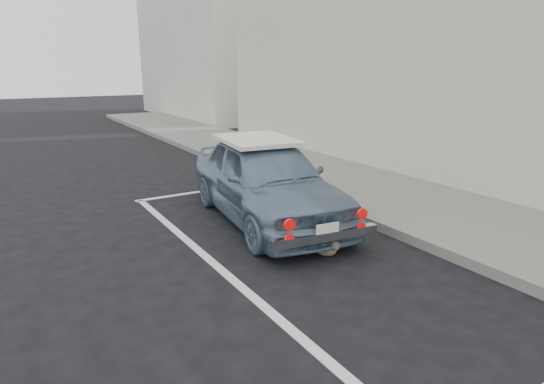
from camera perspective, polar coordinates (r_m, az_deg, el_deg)
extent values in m
plane|color=black|center=(4.46, 22.88, -20.03)|extent=(80.00, 80.00, 0.00)
cube|color=slate|center=(7.85, 25.02, -4.02)|extent=(2.80, 40.00, 0.15)
cube|color=beige|center=(11.24, 27.76, 18.95)|extent=(3.50, 18.00, 7.00)
cube|color=black|center=(9.87, 21.06, 8.09)|extent=(0.10, 16.00, 2.40)
cube|color=beige|center=(23.97, -8.66, 18.96)|extent=(3.50, 10.00, 8.00)
cube|color=silver|center=(9.54, -8.09, 0.19)|extent=(3.00, 0.12, 0.01)
cube|color=silver|center=(5.99, -6.87, -9.26)|extent=(0.12, 7.00, 0.01)
imported|color=slate|center=(7.53, -0.77, 1.55)|extent=(2.13, 4.20, 1.37)
cube|color=silver|center=(7.77, -1.97, 6.61)|extent=(1.32, 1.66, 0.07)
cube|color=silver|center=(5.95, 6.73, -5.50)|extent=(1.54, 0.32, 0.12)
cube|color=white|center=(5.88, 6.98, -4.73)|extent=(0.33, 0.06, 0.17)
cylinder|color=red|center=(5.60, 2.24, -4.14)|extent=(0.15, 0.06, 0.15)
cylinder|color=red|center=(6.12, 11.26, -2.70)|extent=(0.15, 0.06, 0.15)
cylinder|color=red|center=(5.66, 2.22, -5.86)|extent=(0.12, 0.06, 0.12)
cylinder|color=red|center=(6.18, 11.17, -4.29)|extent=(0.12, 0.06, 0.12)
ellipsoid|color=#746758|center=(6.28, 6.67, -6.92)|extent=(0.33, 0.41, 0.21)
sphere|color=#746758|center=(6.18, 7.92, -6.63)|extent=(0.14, 0.14, 0.14)
cone|color=#746758|center=(6.12, 7.76, -6.14)|extent=(0.05, 0.05, 0.05)
cone|color=#746758|center=(6.18, 8.13, -5.94)|extent=(0.05, 0.05, 0.05)
cylinder|color=#746758|center=(6.44, 5.56, -7.02)|extent=(0.18, 0.19, 0.03)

